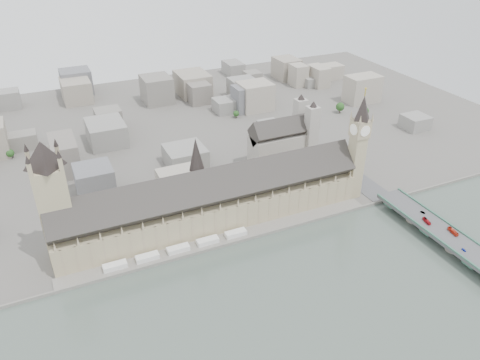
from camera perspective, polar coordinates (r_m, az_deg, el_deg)
name	(u,v)px	position (r m, az deg, el deg)	size (l,w,h in m)	color
ground	(221,236)	(396.12, -2.28, -6.79)	(900.00, 900.00, 0.00)	#595651
embankment_wall	(228,244)	(384.14, -1.42, -7.83)	(600.00, 1.50, 3.00)	slate
river_terrace	(225,240)	(389.95, -1.85, -7.27)	(270.00, 15.00, 2.00)	slate
terrace_tents	(178,249)	(378.38, -7.54, -8.33)	(118.00, 7.00, 4.00)	white
palace_of_westminster	(212,201)	(398.39, -3.42, -2.62)	(265.00, 40.73, 55.44)	tan
elizabeth_tower	(359,140)	(434.74, 14.25, 4.70)	(17.00, 17.00, 107.50)	tan
victoria_tower	(53,197)	(369.01, -21.88, -1.92)	(30.00, 30.00, 100.00)	tan
central_tower	(197,164)	(382.96, -5.32, 1.96)	(13.00, 13.00, 48.00)	tan
westminster_bridge	(447,240)	(417.97, 23.88, -6.68)	(25.00, 325.00, 10.25)	#474749
westminster_abbey	(283,141)	(499.13, 5.31, 4.70)	(68.00, 36.00, 64.00)	gray
city_skyline_inland	(145,115)	(594.18, -11.47, 7.81)	(720.00, 360.00, 38.00)	gray
park_trees	(187,196)	(436.14, -6.53, -1.99)	(110.00, 30.00, 15.00)	#1A4217
red_bus_north	(427,221)	(423.00, 21.80, -4.65)	(2.31, 9.85, 2.74)	red
red_bus_south	(453,231)	(417.94, 24.53, -5.72)	(2.59, 11.07, 3.08)	red
car_blue	(464,250)	(401.82, 25.63, -7.69)	(1.59, 3.94, 1.34)	#1B31B1
car_silver	(423,212)	(434.66, 21.39, -3.69)	(1.43, 4.10, 1.35)	gray
car_approach	(350,159)	(504.03, 13.26, 2.47)	(2.09, 5.14, 1.49)	gray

